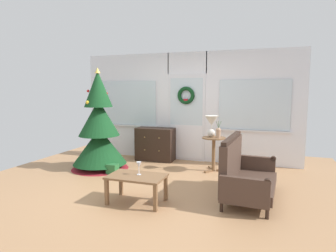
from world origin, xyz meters
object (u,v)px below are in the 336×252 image
Objects in this scene: christmas_tree at (99,132)px; table_lamp at (212,123)px; side_table at (214,147)px; flower_vase at (218,132)px; settee_sofa at (243,174)px; coffee_table at (137,179)px; wine_glass at (139,165)px; gift_box at (113,169)px; dresser_cabinet at (155,144)px.

christmas_tree is 4.86× the size of table_lamp.
side_table is 2.02× the size of flower_vase.
settee_sofa is 1.49m from flower_vase.
christmas_tree reaches higher than coffee_table.
coffee_table is at bearing -43.58° from christmas_tree.
christmas_tree reaches higher than flower_vase.
settee_sofa reaches higher than wine_glass.
christmas_tree is 0.88m from gift_box.
coffee_table is (-1.48, -0.72, -0.02)m from settee_sofa.
settee_sofa is 1.77× the size of coffee_table.
dresser_cabinet is 1.73m from flower_vase.
flower_vase reaches higher than side_table.
settee_sofa is at bearing -39.95° from dresser_cabinet.
settee_sofa is (2.19, -1.83, -0.01)m from dresser_cabinet.
christmas_tree reaches higher than dresser_cabinet.
gift_box is at bearing -31.89° from christmas_tree.
dresser_cabinet is 2.57× the size of flower_vase.
side_table is (-0.70, 1.35, 0.13)m from settee_sofa.
settee_sofa is 1.70m from table_lamp.
side_table is 2.22m from coffee_table.
settee_sofa is 2.11× the size of side_table.
wine_glass is (-0.70, -2.06, -0.44)m from table_lamp.
settee_sofa reaches higher than coffee_table.
dresser_cabinet is 0.60× the size of settee_sofa.
flower_vase reaches higher than gift_box.
settee_sofa reaches higher than gift_box.
table_lamp is 0.25m from flower_vase.
wine_glass is at bearing -110.72° from side_table.
wine_glass is (-0.86, -1.96, -0.27)m from flower_vase.
flower_vase is 2.25m from gift_box.
christmas_tree is 2.37m from table_lamp.
gift_box is (-2.57, 0.47, -0.27)m from settee_sofa.
settee_sofa is (3.04, -0.76, -0.42)m from christmas_tree.
side_table is at bearing -18.06° from dresser_cabinet.
coffee_table is at bearing -107.52° from wine_glass.
table_lamp reaches higher than flower_vase.
table_lamp is 2.26× the size of wine_glass.
side_table is at bearing 69.28° from wine_glass.
dresser_cabinet is at bearing 140.05° from settee_sofa.
table_lamp reaches higher than wine_glass.
dresser_cabinet is at bearing 162.68° from table_lamp.
flower_vase reaches higher than dresser_cabinet.
christmas_tree is 2.43m from side_table.
settee_sofa is 1.52m from side_table.
coffee_table is (1.56, -1.48, -0.44)m from christmas_tree.
settee_sofa is 1.62m from wine_glass.
dresser_cabinet is 1.07× the size of coffee_table.
flower_vase is 2.25m from coffee_table.
christmas_tree is at bearing -128.44° from dresser_cabinet.
dresser_cabinet is 1.45m from gift_box.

